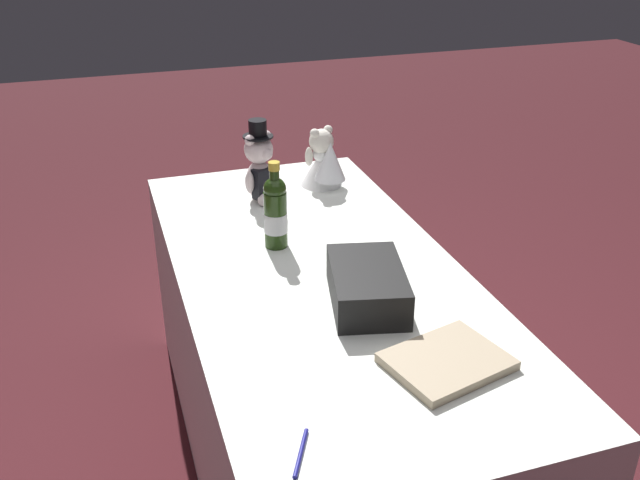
# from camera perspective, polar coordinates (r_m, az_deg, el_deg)

# --- Properties ---
(ground_plane) EXTENTS (12.00, 12.00, 0.00)m
(ground_plane) POSITION_cam_1_polar(r_m,az_deg,el_deg) (2.58, 0.00, -17.57)
(ground_plane) COLOR #47191E
(reception_table) EXTENTS (1.79, 0.82, 0.77)m
(reception_table) POSITION_cam_1_polar(r_m,az_deg,el_deg) (2.33, 0.00, -10.75)
(reception_table) COLOR white
(reception_table) RESTS_ON ground_plane
(teddy_bear_groom) EXTENTS (0.14, 0.13, 0.30)m
(teddy_bear_groom) POSITION_cam_1_polar(r_m,az_deg,el_deg) (2.55, -4.78, 5.83)
(teddy_bear_groom) COLOR silver
(teddy_bear_groom) RESTS_ON reception_table
(teddy_bear_bride) EXTENTS (0.20, 0.18, 0.23)m
(teddy_bear_bride) POSITION_cam_1_polar(r_m,az_deg,el_deg) (2.68, 0.31, 6.33)
(teddy_bear_bride) COLOR white
(teddy_bear_bride) RESTS_ON reception_table
(champagne_bottle) EXTENTS (0.07, 0.07, 0.28)m
(champagne_bottle) POSITION_cam_1_polar(r_m,az_deg,el_deg) (2.21, -3.59, 2.31)
(champagne_bottle) COLOR #213911
(champagne_bottle) RESTS_ON reception_table
(signing_pen) EXTENTS (0.13, 0.07, 0.01)m
(signing_pen) POSITION_cam_1_polar(r_m,az_deg,el_deg) (1.49, -1.51, -16.52)
(signing_pen) COLOR navy
(signing_pen) RESTS_ON reception_table
(gift_case_black) EXTENTS (0.35, 0.26, 0.10)m
(gift_case_black) POSITION_cam_1_polar(r_m,az_deg,el_deg) (1.94, 3.80, -3.67)
(gift_case_black) COLOR black
(gift_case_black) RESTS_ON reception_table
(guestbook) EXTENTS (0.27, 0.31, 0.02)m
(guestbook) POSITION_cam_1_polar(r_m,az_deg,el_deg) (1.74, 10.12, -9.54)
(guestbook) COLOR tan
(guestbook) RESTS_ON reception_table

